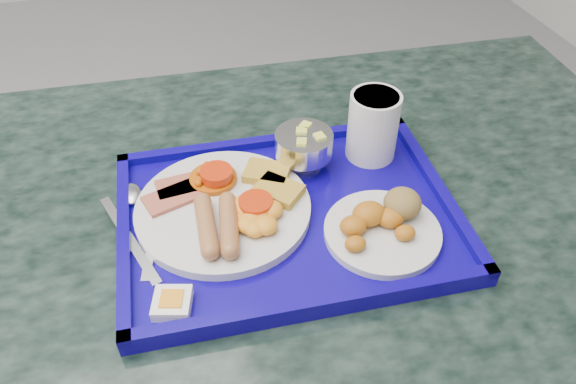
{
  "coord_description": "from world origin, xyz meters",
  "views": [
    {
      "loc": [
        0.85,
        -0.5,
        1.39
      ],
      "look_at": [
        1.0,
        0.04,
        0.88
      ],
      "focal_mm": 35.0,
      "sensor_mm": 36.0,
      "label": 1
    }
  ],
  "objects_px": {
    "bread_plate": "(384,223)",
    "fruit_bowl": "(304,145)",
    "table": "(266,320)",
    "juice_cup": "(373,124)",
    "tray": "(288,216)",
    "main_plate": "(229,207)"
  },
  "relations": [
    {
      "from": "bread_plate",
      "to": "fruit_bowl",
      "type": "xyz_separation_m",
      "value": [
        -0.06,
        0.16,
        0.02
      ]
    },
    {
      "from": "table",
      "to": "bread_plate",
      "type": "height_order",
      "value": "bread_plate"
    },
    {
      "from": "bread_plate",
      "to": "juice_cup",
      "type": "xyz_separation_m",
      "value": [
        0.05,
        0.16,
        0.04
      ]
    },
    {
      "from": "table",
      "to": "fruit_bowl",
      "type": "xyz_separation_m",
      "value": [
        0.09,
        0.1,
        0.27
      ]
    },
    {
      "from": "tray",
      "to": "juice_cup",
      "type": "xyz_separation_m",
      "value": [
        0.16,
        0.09,
        0.06
      ]
    },
    {
      "from": "bread_plate",
      "to": "fruit_bowl",
      "type": "relative_size",
      "value": 1.8
    },
    {
      "from": "table",
      "to": "juice_cup",
      "type": "distance_m",
      "value": 0.36
    },
    {
      "from": "table",
      "to": "juice_cup",
      "type": "height_order",
      "value": "juice_cup"
    },
    {
      "from": "main_plate",
      "to": "bread_plate",
      "type": "height_order",
      "value": "bread_plate"
    },
    {
      "from": "main_plate",
      "to": "bread_plate",
      "type": "bearing_deg",
      "value": -25.57
    },
    {
      "from": "tray",
      "to": "bread_plate",
      "type": "xyz_separation_m",
      "value": [
        0.11,
        -0.07,
        0.02
      ]
    },
    {
      "from": "table",
      "to": "bread_plate",
      "type": "bearing_deg",
      "value": -22.83
    },
    {
      "from": "main_plate",
      "to": "tray",
      "type": "bearing_deg",
      "value": -15.89
    },
    {
      "from": "tray",
      "to": "bread_plate",
      "type": "height_order",
      "value": "bread_plate"
    },
    {
      "from": "fruit_bowl",
      "to": "juice_cup",
      "type": "height_order",
      "value": "juice_cup"
    },
    {
      "from": "tray",
      "to": "fruit_bowl",
      "type": "xyz_separation_m",
      "value": [
        0.05,
        0.09,
        0.04
      ]
    },
    {
      "from": "table",
      "to": "tray",
      "type": "xyz_separation_m",
      "value": [
        0.04,
        0.01,
        0.22
      ]
    },
    {
      "from": "table",
      "to": "juice_cup",
      "type": "bearing_deg",
      "value": 26.05
    },
    {
      "from": "bread_plate",
      "to": "tray",
      "type": "bearing_deg",
      "value": 148.44
    },
    {
      "from": "table",
      "to": "tray",
      "type": "distance_m",
      "value": 0.23
    },
    {
      "from": "fruit_bowl",
      "to": "main_plate",
      "type": "bearing_deg",
      "value": -151.11
    },
    {
      "from": "main_plate",
      "to": "juice_cup",
      "type": "relative_size",
      "value": 2.29
    }
  ]
}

